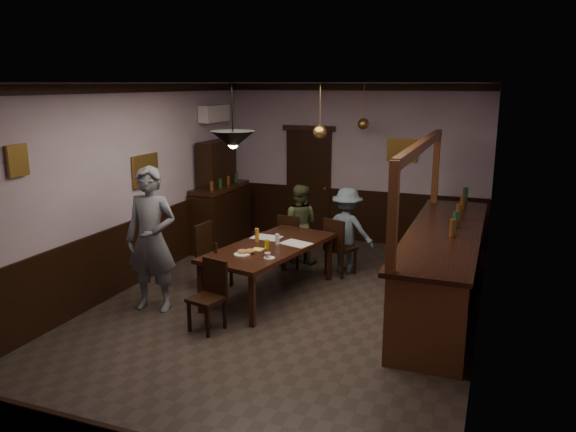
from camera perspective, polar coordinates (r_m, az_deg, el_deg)
The scene contains 31 objects.
room at distance 7.03m, azimuth -1.35°, elevation 1.07°, with size 5.01×8.01×3.01m.
dining_table at distance 8.00m, azimuth -1.85°, elevation -3.43°, with size 1.41×2.35×0.75m.
chair_far_left at distance 9.32m, azimuth 0.30°, elevation -2.26°, with size 0.41×0.41×0.89m.
chair_far_right at distance 8.89m, azimuth 5.09°, elevation -2.91°, with size 0.53×0.53×0.93m.
chair_near at distance 7.07m, azimuth -7.91°, elevation -7.62°, with size 0.46×0.46×0.88m.
chair_side at distance 8.43m, azimuth -7.91°, elevation -3.74°, with size 0.46×0.46×0.98m.
person_standing at distance 7.66m, azimuth -13.71°, elevation -2.34°, with size 0.71×0.47×1.95m, color slate.
person_seated_left at distance 9.50m, azimuth 1.13°, elevation -0.79°, with size 0.65×0.51×1.35m, color #474E2F.
person_seated_right at distance 9.08m, azimuth 6.00°, elevation -1.44°, with size 0.89×0.51×1.38m, color slate.
newspaper_left at distance 8.37m, azimuth -2.20°, elevation -2.18°, with size 0.42×0.30×0.01m, color silver.
newspaper_right at distance 8.05m, azimuth 0.84°, elevation -2.81°, with size 0.42×0.30×0.01m, color silver.
napkin at distance 7.79m, azimuth -3.09°, elevation -3.39°, with size 0.15×0.15×0.00m, color #E8CB55.
saucer at distance 7.40m, azimuth -1.92°, elevation -4.28°, with size 0.15×0.15×0.01m, color white.
coffee_cup at distance 7.36m, azimuth -2.10°, elevation -4.02°, with size 0.08×0.08×0.07m, color white.
pastry_plate at distance 7.57m, azimuth -4.69°, elevation -3.90°, with size 0.22×0.22×0.01m, color white.
pastry_ring_a at distance 7.60m, azimuth -4.67°, elevation -3.60°, with size 0.13×0.13×0.04m, color #C68C47.
pastry_ring_b at distance 7.61m, azimuth -3.88°, elevation -3.57°, with size 0.13×0.13×0.04m, color #C68C47.
soda_can at distance 7.82m, azimuth -2.15°, elevation -2.88°, with size 0.07×0.07×0.12m, color yellow.
beer_glass at distance 8.14m, azimuth -3.17°, elevation -1.95°, with size 0.06×0.06×0.20m, color #BF721E.
water_glass at distance 8.01m, azimuth -1.10°, elevation -2.37°, with size 0.06×0.06×0.15m, color silver.
pepper_mill at distance 7.66m, azimuth -7.33°, elevation -3.25°, with size 0.04×0.04×0.14m, color black.
sideboard at distance 10.50m, azimuth -6.93°, elevation 1.15°, with size 0.53×1.50×1.98m.
bar_counter at distance 7.91m, azimuth 15.49°, elevation -4.96°, with size 0.94×4.03×2.26m.
door_back at distance 11.06m, azimuth 2.10°, elevation 3.23°, with size 0.90×0.06×2.10m, color black.
ac_unit at distance 10.53m, azimuth -7.50°, elevation 10.28°, with size 0.20×0.85×0.30m.
picture_left_small at distance 7.00m, azimuth -25.79°, elevation 5.10°, with size 0.04×0.28×0.36m.
picture_left_large at distance 8.87m, azimuth -14.26°, elevation 4.55°, with size 0.04×0.62×0.48m.
picture_back at distance 10.53m, azimuth 11.52°, elevation 6.58°, with size 0.55×0.04×0.42m.
pendant_iron at distance 7.05m, azimuth -5.63°, elevation 7.70°, with size 0.56×0.56×0.80m.
pendant_brass_mid at distance 8.28m, azimuth 3.25°, elevation 8.51°, with size 0.20×0.20×0.81m.
pendant_brass_far at distance 10.02m, azimuth 7.65°, elevation 9.25°, with size 0.20×0.20×0.81m.
Camera 1 is at (2.61, -6.36, 3.00)m, focal length 35.00 mm.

